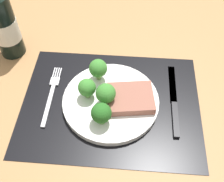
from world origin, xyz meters
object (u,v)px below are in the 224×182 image
steak (131,98)px  wine_bottle (4,25)px  plate (111,101)px  knife (174,105)px  fork (51,94)px

steak → wine_bottle: bearing=154.6°
plate → wine_bottle: bearing=151.1°
steak → wine_bottle: size_ratio=0.41×
plate → wine_bottle: wine_bottle is taller
wine_bottle → knife: bearing=-19.2°
knife → wine_bottle: (-46.68, 16.30, 9.30)cm
fork → knife: (31.91, -0.89, 0.05)cm
plate → wine_bottle: (-30.49, 16.83, 8.80)cm
fork → knife: bearing=-2.0°
fork → plate: bearing=-5.5°
knife → wine_bottle: wine_bottle is taller
plate → steak: (4.95, -0.03, 1.85)cm
plate → fork: (-15.72, 1.42, -0.55)cm
fork → knife: size_ratio=0.83×
knife → fork: bearing=-178.5°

